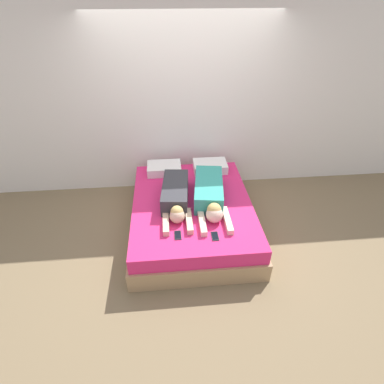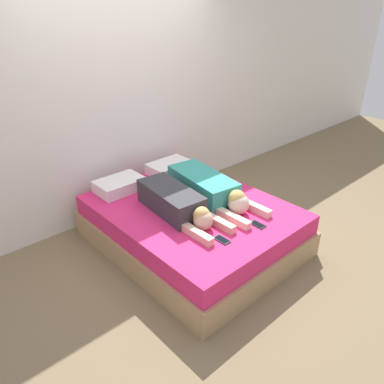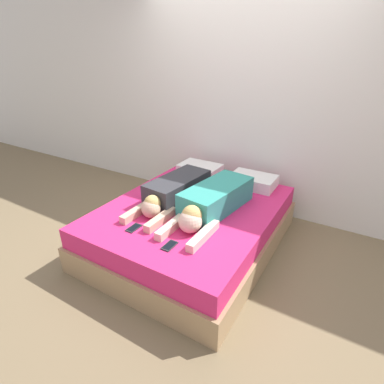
% 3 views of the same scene
% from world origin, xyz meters
% --- Properties ---
extents(ground_plane, '(12.00, 12.00, 0.00)m').
position_xyz_m(ground_plane, '(0.00, 0.00, 0.00)').
color(ground_plane, '#7F6B4C').
extents(wall_back, '(12.00, 0.06, 2.60)m').
position_xyz_m(wall_back, '(0.00, 1.13, 1.30)').
color(wall_back, white).
rests_on(wall_back, ground_plane).
extents(bed, '(1.57, 1.97, 0.45)m').
position_xyz_m(bed, '(0.00, 0.00, 0.22)').
color(bed, tan).
rests_on(bed, ground_plane).
extents(pillow_head_left, '(0.49, 0.33, 0.13)m').
position_xyz_m(pillow_head_left, '(-0.34, 0.76, 0.51)').
color(pillow_head_left, white).
rests_on(pillow_head_left, bed).
extents(pillow_head_right, '(0.49, 0.33, 0.13)m').
position_xyz_m(pillow_head_right, '(0.34, 0.76, 0.51)').
color(pillow_head_right, white).
rests_on(pillow_head_right, bed).
extents(person_left, '(0.39, 1.06, 0.23)m').
position_xyz_m(person_left, '(-0.21, -0.02, 0.56)').
color(person_left, '#333338').
rests_on(person_left, bed).
extents(person_right, '(0.46, 1.16, 0.24)m').
position_xyz_m(person_right, '(0.22, -0.02, 0.56)').
color(person_right, teal).
rests_on(person_right, bed).
extents(cell_phone_left, '(0.08, 0.14, 0.01)m').
position_xyz_m(cell_phone_left, '(-0.22, -0.61, 0.45)').
color(cell_phone_left, '#2D2D33').
rests_on(cell_phone_left, bed).
extents(cell_phone_right, '(0.08, 0.14, 0.01)m').
position_xyz_m(cell_phone_right, '(0.19, -0.66, 0.45)').
color(cell_phone_right, '#2D2D33').
rests_on(cell_phone_right, bed).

